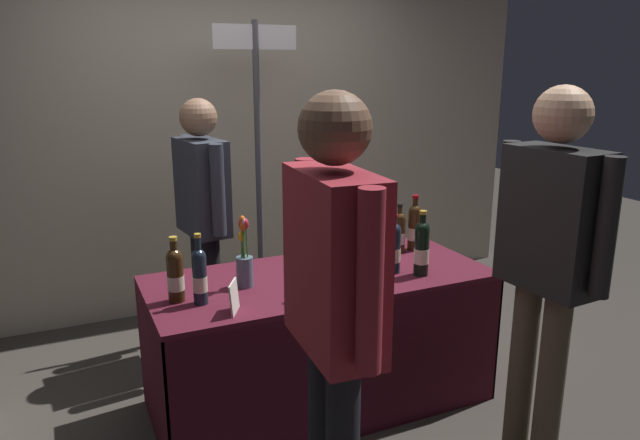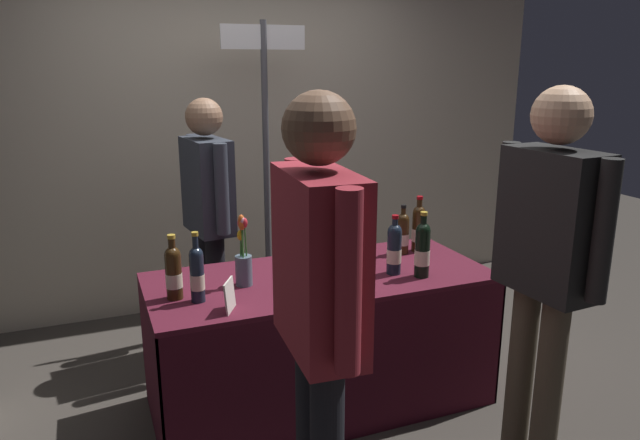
{
  "view_description": "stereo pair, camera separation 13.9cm",
  "coord_description": "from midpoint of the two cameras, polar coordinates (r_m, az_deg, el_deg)",
  "views": [
    {
      "loc": [
        -1.22,
        -2.68,
        1.83
      ],
      "look_at": [
        0.0,
        0.0,
        1.04
      ],
      "focal_mm": 33.3,
      "sensor_mm": 36.0,
      "label": 1
    },
    {
      "loc": [
        -1.09,
        -2.73,
        1.83
      ],
      "look_at": [
        0.0,
        0.0,
        1.04
      ],
      "focal_mm": 33.3,
      "sensor_mm": 36.0,
      "label": 2
    }
  ],
  "objects": [
    {
      "name": "ground_plane",
      "position": [
        3.46,
        1.2,
        -16.92
      ],
      "size": [
        12.0,
        12.0,
        0.0
      ],
      "primitive_type": "plane",
      "color": "#38332D"
    },
    {
      "name": "back_partition",
      "position": [
        4.53,
        -7.13,
        11.36
      ],
      "size": [
        5.06,
        0.12,
        3.11
      ],
      "primitive_type": "cube",
      "color": "#B2A893",
      "rests_on": "ground_plane"
    },
    {
      "name": "tasting_table",
      "position": [
        3.22,
        1.25,
        -8.98
      ],
      "size": [
        1.79,
        0.79,
        0.74
      ],
      "color": "#4C1423",
      "rests_on": "ground_plane"
    },
    {
      "name": "featured_wine_bottle",
      "position": [
        3.37,
        5.41,
        -1.43
      ],
      "size": [
        0.08,
        0.08,
        0.32
      ],
      "color": "black",
      "rests_on": "tasting_table"
    },
    {
      "name": "display_bottle_0",
      "position": [
        3.12,
        11.08,
        -2.76
      ],
      "size": [
        0.08,
        0.08,
        0.35
      ],
      "color": "black",
      "rests_on": "tasting_table"
    },
    {
      "name": "display_bottle_1",
      "position": [
        2.85,
        -12.54,
        -4.88
      ],
      "size": [
        0.08,
        0.08,
        0.31
      ],
      "color": "#38230F",
      "rests_on": "tasting_table"
    },
    {
      "name": "display_bottle_2",
      "position": [
        2.83,
        1.55,
        -4.45
      ],
      "size": [
        0.07,
        0.07,
        0.34
      ],
      "color": "black",
      "rests_on": "tasting_table"
    },
    {
      "name": "display_bottle_3",
      "position": [
        3.54,
        10.56,
        -0.74
      ],
      "size": [
        0.08,
        0.08,
        0.33
      ],
      "color": "#38230F",
      "rests_on": "tasting_table"
    },
    {
      "name": "display_bottle_4",
      "position": [
        3.15,
        8.41,
        -2.71
      ],
      "size": [
        0.08,
        0.08,
        0.32
      ],
      "color": "#192333",
      "rests_on": "tasting_table"
    },
    {
      "name": "display_bottle_5",
      "position": [
        3.26,
        5.12,
        -2.21
      ],
      "size": [
        0.07,
        0.07,
        0.3
      ],
      "color": "#192333",
      "rests_on": "tasting_table"
    },
    {
      "name": "display_bottle_6",
      "position": [
        3.49,
        9.08,
        -1.23
      ],
      "size": [
        0.07,
        0.07,
        0.29
      ],
      "color": "#38230F",
      "rests_on": "tasting_table"
    },
    {
      "name": "display_bottle_7",
      "position": [
        2.8,
        -10.34,
        -5.07
      ],
      "size": [
        0.07,
        0.07,
        0.34
      ],
      "color": "#192333",
      "rests_on": "tasting_table"
    },
    {
      "name": "wine_glass_near_vendor",
      "position": [
        3.26,
        0.92,
        -2.45
      ],
      "size": [
        0.08,
        0.08,
        0.15
      ],
      "color": "silver",
      "rests_on": "tasting_table"
    },
    {
      "name": "flower_vase",
      "position": [
        2.97,
        -6.05,
        -3.83
      ],
      "size": [
        0.08,
        0.08,
        0.37
      ],
      "color": "slate",
      "rests_on": "tasting_table"
    },
    {
      "name": "brochure_stand",
      "position": [
        2.7,
        -7.21,
        -7.24
      ],
      "size": [
        0.08,
        0.12,
        0.14
      ],
      "primitive_type": "cube",
      "rotation": [
        -0.08,
        0.0,
        1.06
      ],
      "color": "silver",
      "rests_on": "tasting_table"
    },
    {
      "name": "vendor_presenter",
      "position": [
        3.69,
        -9.62,
        1.33
      ],
      "size": [
        0.26,
        0.57,
        1.63
      ],
      "rotation": [
        0.0,
        0.0,
        -1.43
      ],
      "color": "black",
      "rests_on": "ground_plane"
    },
    {
      "name": "taster_foreground_right",
      "position": [
        2.72,
        22.39,
        -2.7
      ],
      "size": [
        0.24,
        0.6,
        1.74
      ],
      "rotation": [
        0.0,
        0.0,
        1.64
      ],
      "color": "#4C4233",
      "rests_on": "ground_plane"
    },
    {
      "name": "taster_foreground_left",
      "position": [
        2.02,
        1.88,
        -7.24
      ],
      "size": [
        0.24,
        0.63,
        1.74
      ],
      "rotation": [
        0.0,
        0.0,
        1.51
      ],
      "color": "black",
      "rests_on": "ground_plane"
    },
    {
      "name": "booth_signpost",
      "position": [
        4.1,
        -4.25,
        7.39
      ],
      "size": [
        0.57,
        0.04,
        2.09
      ],
      "color": "#47474C",
      "rests_on": "ground_plane"
    }
  ]
}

